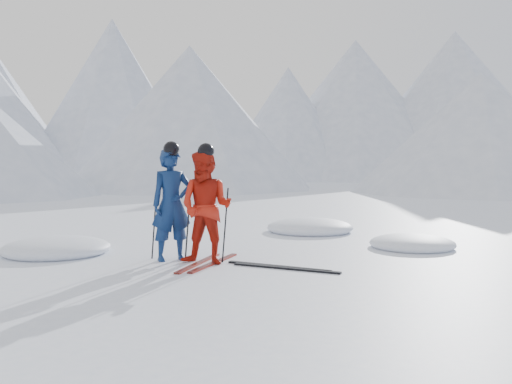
{
  "coord_description": "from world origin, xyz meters",
  "views": [
    {
      "loc": [
        -2.21,
        -8.59,
        1.58
      ],
      "look_at": [
        -1.58,
        0.5,
        1.1
      ],
      "focal_mm": 38.0,
      "sensor_mm": 36.0,
      "label": 1
    }
  ],
  "objects": [
    {
      "name": "ski_loose_b",
      "position": [
        -1.21,
        -0.63,
        0.01
      ],
      "size": [
        1.53,
        0.91,
        0.03
      ],
      "primitive_type": "cube",
      "rotation": [
        0.0,
        0.0,
        1.06
      ],
      "color": "black",
      "rests_on": "ground"
    },
    {
      "name": "snow_lumps",
      "position": [
        -1.15,
        2.05,
        0.0
      ],
      "size": [
        9.77,
        6.01,
        0.44
      ],
      "color": "white",
      "rests_on": "ground"
    },
    {
      "name": "skier_red",
      "position": [
        -2.41,
        -0.11,
        0.9
      ],
      "size": [
        1.06,
        0.95,
        1.79
      ],
      "primitive_type": "imported",
      "rotation": [
        0.0,
        0.0,
        -0.38
      ],
      "color": "red",
      "rests_on": "ground"
    },
    {
      "name": "pole_red_right",
      "position": [
        -2.11,
        0.04,
        0.6
      ],
      "size": [
        0.12,
        0.08,
        1.19
      ],
      "primitive_type": "cylinder",
      "rotation": [
        -0.05,
        0.08,
        0.0
      ],
      "color": "black",
      "rests_on": "ground"
    },
    {
      "name": "pole_blue_right",
      "position": [
        -2.72,
        0.51,
        0.61
      ],
      "size": [
        0.12,
        0.07,
        1.22
      ],
      "primitive_type": "cylinder",
      "rotation": [
        -0.04,
        0.08,
        0.0
      ],
      "color": "black",
      "rests_on": "ground"
    },
    {
      "name": "pole_blue_left",
      "position": [
        -3.27,
        0.41,
        0.61
      ],
      "size": [
        0.12,
        0.09,
        1.22
      ],
      "primitive_type": "cylinder",
      "rotation": [
        0.05,
        0.08,
        0.0
      ],
      "color": "black",
      "rests_on": "ground"
    },
    {
      "name": "pole_red_left",
      "position": [
        -2.71,
        0.14,
        0.6
      ],
      "size": [
        0.12,
        0.09,
        1.19
      ],
      "primitive_type": "cylinder",
      "rotation": [
        0.06,
        0.08,
        0.0
      ],
      "color": "black",
      "rests_on": "ground"
    },
    {
      "name": "ski_worn_left",
      "position": [
        -2.53,
        -0.11,
        0.01
      ],
      "size": [
        0.66,
        1.63,
        0.03
      ],
      "primitive_type": "cube",
      "rotation": [
        0.0,
        0.0,
        -0.35
      ],
      "color": "black",
      "rests_on": "ground"
    },
    {
      "name": "ski_worn_right",
      "position": [
        -2.29,
        -0.11,
        0.01
      ],
      "size": [
        0.77,
        1.59,
        0.03
      ],
      "primitive_type": "cube",
      "rotation": [
        0.0,
        0.0,
        -0.42
      ],
      "color": "black",
      "rests_on": "ground"
    },
    {
      "name": "skier_blue",
      "position": [
        -2.97,
        0.26,
        0.92
      ],
      "size": [
        0.78,
        0.66,
        1.83
      ],
      "primitive_type": "imported",
      "rotation": [
        0.0,
        0.0,
        0.38
      ],
      "color": "navy",
      "rests_on": "ground"
    },
    {
      "name": "ground",
      "position": [
        0.0,
        0.0,
        0.0
      ],
      "size": [
        160.0,
        160.0,
        0.0
      ],
      "primitive_type": "plane",
      "color": "white",
      "rests_on": "ground"
    },
    {
      "name": "mountain_range",
      "position": [
        5.71,
        35.31,
        6.72
      ],
      "size": [
        106.15,
        62.94,
        15.53
      ],
      "color": "#B2BCD1",
      "rests_on": "ground"
    },
    {
      "name": "ski_loose_a",
      "position": [
        -1.31,
        -0.48,
        0.01
      ],
      "size": [
        1.5,
        0.96,
        0.03
      ],
      "primitive_type": "cube",
      "rotation": [
        0.0,
        0.0,
        1.03
      ],
      "color": "black",
      "rests_on": "ground"
    }
  ]
}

